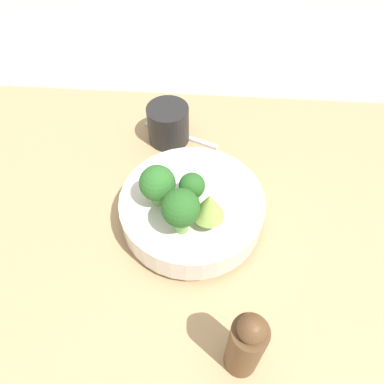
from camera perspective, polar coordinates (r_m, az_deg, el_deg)
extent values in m
plane|color=#ADA89E|center=(0.71, -1.25, -8.27)|extent=(6.00, 6.00, 0.00)
cube|color=tan|center=(0.69, -1.28, -7.63)|extent=(1.18, 0.83, 0.03)
cylinder|color=silver|center=(0.69, 0.00, -4.10)|extent=(0.11, 0.11, 0.01)
cylinder|color=silver|center=(0.67, 0.00, -2.48)|extent=(0.25, 0.25, 0.05)
cylinder|color=#6BA34C|center=(0.61, 2.51, -4.15)|extent=(0.02, 0.02, 0.02)
cone|color=#93B751|center=(0.58, 2.63, -2.08)|extent=(0.05, 0.05, 0.05)
cylinder|color=#7AB256|center=(0.64, 0.00, -0.52)|extent=(0.03, 0.03, 0.02)
sphere|color=#286023|center=(0.62, 0.00, 0.97)|extent=(0.04, 0.04, 0.04)
cylinder|color=#7AB256|center=(0.64, -5.08, -0.60)|extent=(0.02, 0.02, 0.03)
sphere|color=#2D6B28|center=(0.61, -5.31, 1.36)|extent=(0.06, 0.06, 0.06)
cylinder|color=#7AB256|center=(0.60, -1.63, -4.66)|extent=(0.02, 0.02, 0.04)
sphere|color=#286023|center=(0.56, -1.72, -2.43)|extent=(0.06, 0.06, 0.06)
cylinder|color=black|center=(0.82, -3.63, 10.30)|extent=(0.09, 0.09, 0.08)
cylinder|color=brown|center=(0.54, 8.06, -22.43)|extent=(0.05, 0.05, 0.13)
sphere|color=brown|center=(0.47, 9.14, -19.88)|extent=(0.04, 0.04, 0.04)
cube|color=silver|center=(0.85, -1.78, 8.63)|extent=(0.17, 0.07, 0.01)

